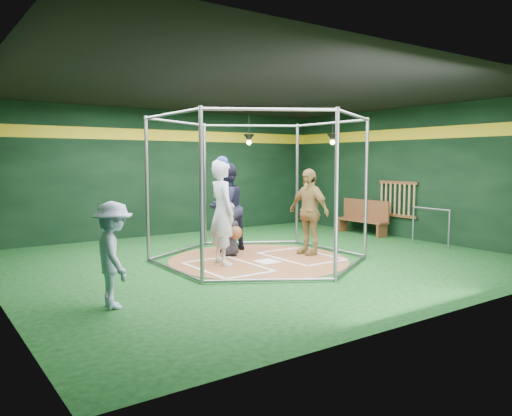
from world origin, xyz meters
TOP-DOWN VIEW (x-y plane):
  - room_shell at (0.00, 0.01)m, footprint 10.10×9.10m
  - clay_disc at (0.00, 0.00)m, footprint 3.80×3.80m
  - home_plate at (0.00, -0.30)m, footprint 0.43×0.43m
  - batter_box_left at (-0.95, -0.25)m, footprint 1.17×1.77m
  - batter_box_right at (0.95, -0.25)m, footprint 1.17×1.77m
  - batting_cage at (-0.00, -0.00)m, footprint 4.05×4.67m
  - bat_rack at (4.93, 0.40)m, footprint 0.07×1.25m
  - pendant_lamp_near at (2.20, 3.60)m, footprint 0.34×0.34m
  - pendant_lamp_far at (4.00, 2.00)m, footprint 0.34×0.34m
  - batter_figure at (-0.86, 0.05)m, footprint 0.61×0.83m
  - visitor_leopard at (1.28, -0.12)m, footprint 0.57×1.16m
  - catcher_figure at (-0.27, 0.69)m, footprint 0.58×0.62m
  - umpire at (-0.05, 1.23)m, footprint 1.17×1.02m
  - bystander_blue at (-3.67, -1.60)m, footprint 0.69×1.05m
  - dugout_bench at (4.63, 1.35)m, footprint 0.39×1.69m
  - steel_railing at (4.55, -0.94)m, footprint 0.05×1.08m

SIDE VIEW (x-z plane):
  - clay_disc at x=0.00m, z-range 0.00..0.01m
  - batter_box_left at x=-0.95m, z-range 0.01..0.02m
  - batter_box_right at x=0.95m, z-range 0.01..0.02m
  - home_plate at x=0.00m, z-range 0.01..0.02m
  - dugout_bench at x=4.63m, z-range 0.01..0.99m
  - catcher_figure at x=-0.27m, z-range 0.01..1.07m
  - steel_railing at x=4.55m, z-range 0.16..1.09m
  - bystander_blue at x=-3.67m, z-range 0.00..1.53m
  - visitor_leopard at x=1.28m, z-range 0.01..1.92m
  - umpire at x=-0.05m, z-range 0.01..2.04m
  - bat_rack at x=4.93m, z-range 0.56..1.54m
  - batter_figure at x=-0.86m, z-range 0.00..2.17m
  - batting_cage at x=0.00m, z-range 0.00..3.00m
  - room_shell at x=0.00m, z-range -0.01..3.52m
  - pendant_lamp_near at x=2.20m, z-range 2.29..3.19m
  - pendant_lamp_far at x=4.00m, z-range 2.29..3.19m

